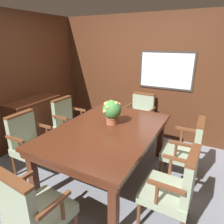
% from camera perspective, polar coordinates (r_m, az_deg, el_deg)
% --- Properties ---
extents(ground_plane, '(14.00, 14.00, 0.00)m').
position_cam_1_polar(ground_plane, '(3.15, -5.65, -18.58)').
color(ground_plane, gray).
extents(wall_back, '(7.20, 0.08, 2.45)m').
position_cam_1_polar(wall_back, '(4.25, 8.25, 9.76)').
color(wall_back, '#4C2816').
rests_on(wall_back, ground_plane).
extents(wall_left, '(0.06, 7.20, 2.45)m').
position_cam_1_polar(wall_left, '(3.87, -29.41, 6.44)').
color(wall_left, '#4C2816').
rests_on(wall_left, ground_plane).
extents(dining_table, '(1.34, 1.98, 0.77)m').
position_cam_1_polar(dining_table, '(2.89, -1.40, -6.29)').
color(dining_table, '#4C2314').
rests_on(dining_table, ground_plane).
extents(chair_right_far, '(0.52, 0.56, 0.94)m').
position_cam_1_polar(chair_right_far, '(3.08, 20.56, -9.55)').
color(chair_right_far, brown).
rests_on(chair_right_far, ground_plane).
extents(chair_head_far, '(0.57, 0.53, 0.94)m').
position_cam_1_polar(chair_head_far, '(4.13, 8.08, -0.91)').
color(chair_head_far, brown).
rests_on(chair_head_far, ground_plane).
extents(chair_right_near, '(0.52, 0.56, 0.94)m').
position_cam_1_polar(chair_right_near, '(2.32, 17.47, -19.72)').
color(chair_right_near, brown).
rests_on(chair_right_near, ground_plane).
extents(chair_left_far, '(0.52, 0.56, 0.94)m').
position_cam_1_polar(chair_left_far, '(3.87, -12.30, -2.64)').
color(chair_left_far, brown).
rests_on(chair_left_far, ground_plane).
extents(chair_left_near, '(0.51, 0.55, 0.94)m').
position_cam_1_polar(chair_left_near, '(3.29, -22.50, -7.87)').
color(chair_left_near, brown).
rests_on(chair_left_near, ground_plane).
extents(chair_head_near, '(0.58, 0.55, 0.94)m').
position_cam_1_polar(chair_head_near, '(2.13, -21.58, -24.67)').
color(chair_head_near, brown).
rests_on(chair_head_near, ground_plane).
extents(potted_plant, '(0.28, 0.29, 0.36)m').
position_cam_1_polar(potted_plant, '(2.93, -0.03, 0.29)').
color(potted_plant, '#9E5638').
rests_on(potted_plant, dining_table).
extents(sideboard_cabinet, '(0.45, 1.01, 0.92)m').
position_cam_1_polar(sideboard_cabinet, '(4.12, -20.97, -2.82)').
color(sideboard_cabinet, '#512816').
rests_on(sideboard_cabinet, ground_plane).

